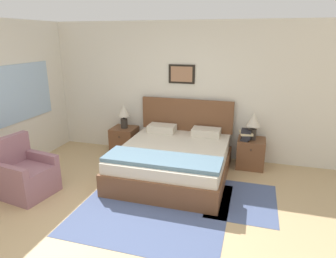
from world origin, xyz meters
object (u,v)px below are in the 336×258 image
Objects in this scene: nightstand_by_door at (251,153)px; table_lamp_by_door at (253,122)px; bed at (174,160)px; table_lamp_near_window at (124,113)px; nightstand_near_window at (124,140)px; armchair at (25,175)px.

table_lamp_by_door reaches higher than nightstand_by_door.
table_lamp_near_window is (-1.24, 0.75, 0.55)m from bed.
nightstand_by_door is at bearing 31.04° from bed.
nightstand_near_window is 2.58m from table_lamp_by_door.
bed is 1.56m from table_lamp_near_window.
bed is 4.12× the size of table_lamp_near_window.
table_lamp_near_window is at bearing -179.93° from nightstand_by_door.
bed reaches higher than armchair.
bed reaches higher than table_lamp_by_door.
nightstand_by_door is 1.10× the size of table_lamp_near_window.
nightstand_near_window is at bearing 180.00° from nightstand_by_door.
nightstand_near_window is at bearing 148.96° from bed.
table_lamp_by_door is (2.50, 0.00, 0.00)m from table_lamp_near_window.
nightstand_by_door is 2.57m from table_lamp_near_window.
nightstand_near_window is 1.00× the size of nightstand_by_door.
armchair is at bearing -148.42° from bed.
nightstand_near_window is 2.51m from nightstand_by_door.
armchair is at bearing -110.92° from table_lamp_near_window.
nightstand_by_door is (3.26, 1.99, -0.03)m from armchair.
armchair is 2.12m from nightstand_near_window.
armchair is 1.64× the size of nightstand_near_window.
table_lamp_near_window is at bearing 167.66° from armchair.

